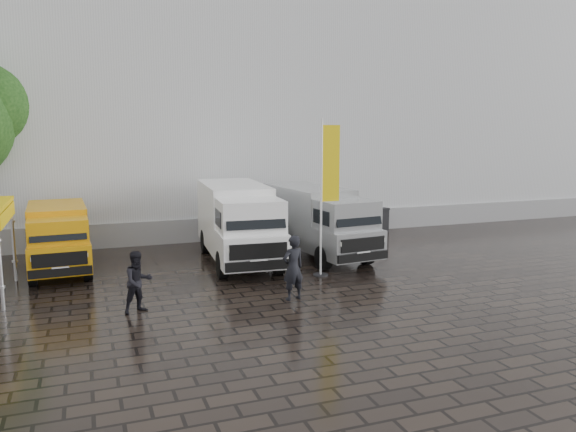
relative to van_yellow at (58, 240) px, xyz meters
The scene contains 10 objects.
ground 9.16m from the van_yellow, 29.83° to the right, with size 120.00×120.00×0.00m, color black.
exhibition_hall 15.92m from the van_yellow, 49.26° to the left, with size 44.00×16.00×12.00m, color silver.
hall_plinth 10.48m from the van_yellow, 19.13° to the left, with size 44.00×0.15×1.00m, color gray.
van_yellow is the anchor object (origin of this frame).
van_white 6.11m from the van_yellow, ahead, with size 2.13×6.40×2.77m, color white, non-canonical shape.
van_silver 9.20m from the van_yellow, ahead, with size 1.98×5.94×2.58m, color #ADB0B1, non-canonical shape.
flagpole 9.17m from the van_yellow, 22.95° to the right, with size 0.88×0.50×5.12m.
wheelie_bin 14.24m from the van_yellow, 11.82° to the left, with size 0.68×0.68×1.13m, color black.
person_front 8.50m from the van_yellow, 42.01° to the right, with size 0.68×0.44×1.85m, color black.
person_tent 5.73m from the van_yellow, 68.33° to the right, with size 0.80×0.62×1.64m, color black.
Camera 1 is at (-6.97, -15.54, 4.79)m, focal length 35.00 mm.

